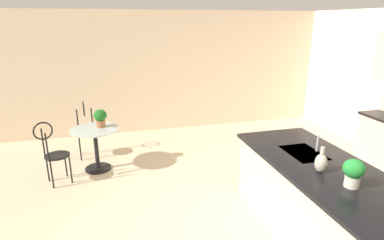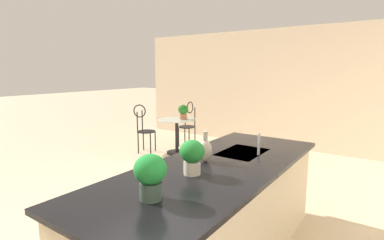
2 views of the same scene
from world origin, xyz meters
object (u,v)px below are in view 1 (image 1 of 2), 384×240
object	(u,v)px
chair_near_window	(86,127)
potted_plant_counter_near	(353,171)
chair_by_island	(52,150)
potted_plant_on_table	(100,117)
vase_on_counter	(321,163)
bistro_table	(96,145)

from	to	relation	value
chair_near_window	potted_plant_counter_near	distance (m)	4.58
chair_by_island	potted_plant_on_table	distance (m)	0.92
potted_plant_counter_near	vase_on_counter	bearing A→B (deg)	-164.57
chair_near_window	chair_by_island	size ratio (longest dim) A/B	1.00
bistro_table	vase_on_counter	world-z (taller)	vase_on_counter
vase_on_counter	potted_plant_counter_near	bearing A→B (deg)	15.43
chair_by_island	vase_on_counter	bearing A→B (deg)	52.81
chair_near_window	potted_plant_counter_near	world-z (taller)	potted_plant_counter_near
potted_plant_on_table	vase_on_counter	distance (m)	3.57
bistro_table	potted_plant_counter_near	size ratio (longest dim) A/B	2.79
potted_plant_on_table	potted_plant_counter_near	bearing A→B (deg)	37.82
bistro_table	potted_plant_on_table	bearing A→B (deg)	129.07
potted_plant_on_table	chair_by_island	bearing A→B (deg)	-59.86
vase_on_counter	chair_by_island	bearing A→B (deg)	-127.19
bistro_table	chair_near_window	world-z (taller)	chair_near_window
vase_on_counter	potted_plant_on_table	bearing A→B (deg)	-139.96
chair_by_island	vase_on_counter	distance (m)	3.84
chair_near_window	chair_by_island	bearing A→B (deg)	-23.67
chair_by_island	potted_plant_on_table	size ratio (longest dim) A/B	3.41
bistro_table	chair_by_island	world-z (taller)	chair_by_island
potted_plant_on_table	vase_on_counter	size ratio (longest dim) A/B	1.06
chair_by_island	vase_on_counter	size ratio (longest dim) A/B	3.62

